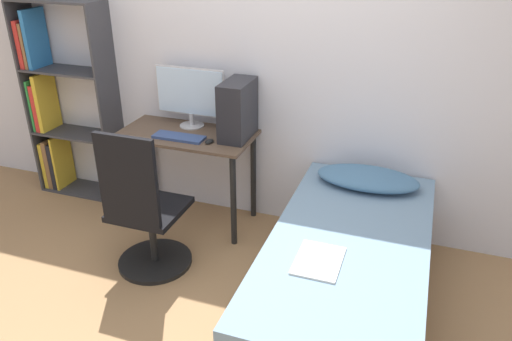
% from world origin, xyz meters
% --- Properties ---
extents(ground_plane, '(14.00, 14.00, 0.00)m').
position_xyz_m(ground_plane, '(0.00, 0.00, 0.00)').
color(ground_plane, '#9E754C').
extents(wall_back, '(8.00, 0.05, 2.50)m').
position_xyz_m(wall_back, '(0.00, 1.36, 1.25)').
color(wall_back, silver).
rests_on(wall_back, ground_plane).
extents(desk, '(1.02, 0.53, 0.74)m').
position_xyz_m(desk, '(-0.49, 1.08, 0.61)').
color(desk, brown).
rests_on(desk, ground_plane).
extents(bookshelf, '(0.76, 0.29, 1.65)m').
position_xyz_m(bookshelf, '(-1.75, 1.20, 0.76)').
color(bookshelf, '#38383D').
rests_on(bookshelf, ground_plane).
extents(office_chair, '(0.51, 0.51, 1.05)m').
position_xyz_m(office_chair, '(-0.47, 0.38, 0.40)').
color(office_chair, black).
rests_on(office_chair, ground_plane).
extents(bed, '(0.91, 1.89, 0.54)m').
position_xyz_m(bed, '(0.87, 0.39, 0.27)').
color(bed, '#4C3D2D').
rests_on(bed, ground_plane).
extents(pillow, '(0.69, 0.36, 0.11)m').
position_xyz_m(pillow, '(0.87, 1.08, 0.59)').
color(pillow, teal).
rests_on(pillow, bed).
extents(magazine, '(0.24, 0.32, 0.01)m').
position_xyz_m(magazine, '(0.75, 0.12, 0.55)').
color(magazine, silver).
rests_on(magazine, bed).
extents(monitor, '(0.56, 0.19, 0.46)m').
position_xyz_m(monitor, '(-0.52, 1.23, 1.00)').
color(monitor, '#B7B7BC').
rests_on(monitor, desk).
extents(keyboard, '(0.38, 0.13, 0.02)m').
position_xyz_m(keyboard, '(-0.50, 0.97, 0.75)').
color(keyboard, '#33477A').
rests_on(keyboard, desk).
extents(pc_tower, '(0.19, 0.36, 0.42)m').
position_xyz_m(pc_tower, '(-0.10, 1.14, 0.95)').
color(pc_tower, '#232328').
rests_on(pc_tower, desk).
extents(mouse, '(0.06, 0.09, 0.02)m').
position_xyz_m(mouse, '(-0.26, 0.97, 0.75)').
color(mouse, black).
rests_on(mouse, desk).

